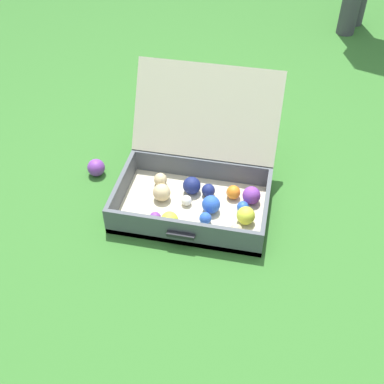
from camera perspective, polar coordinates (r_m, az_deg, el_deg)
The scene contains 3 objects.
ground_plane at distance 2.06m, azimuth 1.43°, elevation -2.61°, with size 16.00×16.00×0.00m, color #336B28.
open_suitcase at distance 2.05m, azimuth 0.75°, elevation 1.45°, with size 0.63×0.64×0.48m.
stray_ball_on_grass at distance 2.26m, azimuth -11.16°, elevation 2.82°, with size 0.08×0.08×0.08m, color purple.
Camera 1 is at (0.24, -1.42, 1.47)m, focal length 45.57 mm.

